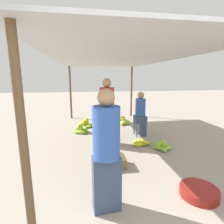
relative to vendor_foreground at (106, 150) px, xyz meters
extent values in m
cylinder|color=brown|center=(-0.81, -0.49, 0.26)|extent=(0.08, 0.08, 2.21)
cylinder|color=brown|center=(-0.81, 5.59, 0.26)|extent=(0.08, 0.08, 2.21)
cylinder|color=brown|center=(1.88, 5.59, 0.26)|extent=(0.08, 0.08, 2.21)
cube|color=#B2B2B7|center=(0.53, 2.55, 1.38)|extent=(3.09, 6.48, 0.04)
cube|color=#384766|center=(0.00, 0.00, -0.47)|extent=(0.38, 0.23, 0.76)
cylinder|color=#3359B2|center=(0.00, 0.00, 0.24)|extent=(0.37, 0.37, 0.66)
sphere|color=tan|center=(0.00, 0.00, 0.68)|extent=(0.21, 0.21, 0.21)
cube|color=#384C84|center=(1.41, 2.88, -0.43)|extent=(0.34, 0.34, 0.04)
cylinder|color=#384C84|center=(1.27, 2.74, -0.65)|extent=(0.04, 0.04, 0.40)
cylinder|color=#384C84|center=(1.54, 2.74, -0.65)|extent=(0.04, 0.04, 0.40)
cylinder|color=#384C84|center=(1.27, 3.01, -0.65)|extent=(0.04, 0.04, 0.40)
cylinder|color=#384C84|center=(1.54, 3.01, -0.65)|extent=(0.04, 0.04, 0.40)
cube|color=#384766|center=(1.51, 2.88, -0.63)|extent=(0.15, 0.31, 0.44)
cube|color=#384766|center=(1.41, 2.88, -0.32)|extent=(0.35, 0.35, 0.18)
cylinder|color=#3359B2|center=(1.41, 2.88, 0.03)|extent=(0.31, 0.31, 0.52)
sphere|color=tan|center=(1.41, 2.88, 0.39)|extent=(0.20, 0.20, 0.20)
cylinder|color=maroon|center=(1.41, 0.03, -0.78)|extent=(0.56, 0.56, 0.14)
ellipsoid|color=#98C131|center=(-0.29, 4.23, -0.74)|extent=(0.35, 0.17, 0.11)
ellipsoid|color=yellow|center=(-0.31, 4.03, -0.70)|extent=(0.27, 0.28, 0.09)
ellipsoid|color=#9DC330|center=(-0.22, 4.11, -0.70)|extent=(0.30, 0.34, 0.12)
ellipsoid|color=yellow|center=(-0.37, 4.20, -0.73)|extent=(0.18, 0.34, 0.10)
ellipsoid|color=#C0D12A|center=(-0.20, 4.10, -0.59)|extent=(0.20, 0.35, 0.13)
ellipsoid|color=yellow|center=(-0.21, 4.14, -0.63)|extent=(0.32, 0.29, 0.11)
ellipsoid|color=#BED02A|center=(-0.20, 4.11, -0.80)|extent=(0.59, 0.52, 0.10)
ellipsoid|color=#A9C82E|center=(-0.40, 3.44, -0.72)|extent=(0.32, 0.13, 0.15)
ellipsoid|color=#8EBD33|center=(-0.38, 3.46, -0.61)|extent=(0.28, 0.32, 0.10)
ellipsoid|color=#B1CB2C|center=(-0.24, 3.47, -0.77)|extent=(0.25, 0.36, 0.11)
ellipsoid|color=#8EBD33|center=(-0.38, 3.28, -0.79)|extent=(0.31, 0.24, 0.12)
ellipsoid|color=#ADCA2D|center=(-0.39, 3.46, -0.62)|extent=(0.24, 0.13, 0.09)
ellipsoid|color=#90BE32|center=(-0.29, 3.40, -0.68)|extent=(0.26, 0.35, 0.11)
ellipsoid|color=#7BB536|center=(-0.38, 3.46, -0.80)|extent=(0.48, 0.42, 0.10)
ellipsoid|color=#79B536|center=(1.61, 1.64, -0.80)|extent=(0.16, 0.28, 0.11)
ellipsoid|color=#8ABB33|center=(1.53, 1.86, -0.74)|extent=(0.22, 0.31, 0.12)
ellipsoid|color=#B5CD2C|center=(1.64, 1.87, -0.75)|extent=(0.19, 0.29, 0.11)
ellipsoid|color=#87BA34|center=(1.66, 1.77, -0.73)|extent=(0.23, 0.25, 0.14)
ellipsoid|color=#ADC92D|center=(1.68, 1.85, -0.72)|extent=(0.33, 0.30, 0.12)
ellipsoid|color=#95C031|center=(1.65, 1.82, -0.80)|extent=(0.48, 0.42, 0.10)
ellipsoid|color=yellow|center=(1.29, 4.92, -0.75)|extent=(0.32, 0.10, 0.14)
ellipsoid|color=yellow|center=(1.22, 5.00, -0.72)|extent=(0.34, 0.22, 0.12)
ellipsoid|color=yellow|center=(1.24, 5.05, -0.78)|extent=(0.28, 0.25, 0.14)
ellipsoid|color=#ADCA2D|center=(1.25, 5.01, -0.78)|extent=(0.36, 0.24, 0.11)
ellipsoid|color=#86BA34|center=(1.21, 5.06, -0.80)|extent=(0.22, 0.21, 0.10)
ellipsoid|color=#BDD02A|center=(1.22, 4.93, -0.80)|extent=(0.40, 0.35, 0.10)
ellipsoid|color=#CCD628|center=(1.18, 4.14, -0.79)|extent=(0.29, 0.18, 0.12)
ellipsoid|color=#BFD12A|center=(1.13, 4.09, -0.79)|extent=(0.20, 0.32, 0.09)
ellipsoid|color=#96C031|center=(1.27, 4.28, -0.74)|extent=(0.32, 0.32, 0.11)
ellipsoid|color=#93BF32|center=(1.22, 4.27, -0.72)|extent=(0.29, 0.28, 0.13)
ellipsoid|color=yellow|center=(1.32, 4.26, -0.79)|extent=(0.34, 0.14, 0.13)
ellipsoid|color=#8FBE32|center=(1.19, 4.10, -0.76)|extent=(0.21, 0.24, 0.14)
ellipsoid|color=#99C231|center=(1.29, 4.17, -0.75)|extent=(0.25, 0.18, 0.10)
ellipsoid|color=yellow|center=(1.24, 4.22, -0.80)|extent=(0.40, 0.35, 0.10)
ellipsoid|color=yellow|center=(1.09, 2.01, -0.79)|extent=(0.26, 0.18, 0.12)
ellipsoid|color=#8EBD33|center=(1.14, 2.16, -0.78)|extent=(0.21, 0.34, 0.09)
ellipsoid|color=#ADCA2D|center=(1.10, 2.21, -0.79)|extent=(0.26, 0.28, 0.11)
ellipsoid|color=#8DBD33|center=(1.20, 2.23, -0.76)|extent=(0.20, 0.23, 0.10)
ellipsoid|color=#C1D22A|center=(1.12, 2.09, -0.79)|extent=(0.26, 0.16, 0.12)
ellipsoid|color=#ACC92D|center=(1.31, 2.12, -0.80)|extent=(0.31, 0.28, 0.09)
ellipsoid|color=yellow|center=(1.22, 2.09, -0.74)|extent=(0.29, 0.32, 0.11)
ellipsoid|color=#95C031|center=(1.19, 2.14, -0.80)|extent=(0.38, 0.34, 0.10)
cube|color=brown|center=(0.33, 1.12, -0.76)|extent=(0.37, 0.37, 0.18)
cube|color=brown|center=(0.33, 1.12, -0.66)|extent=(0.38, 0.38, 0.02)
cube|color=#9E7A4C|center=(0.31, 2.89, -0.76)|extent=(0.43, 0.43, 0.18)
cube|color=brown|center=(0.31, 2.89, -0.66)|extent=(0.45, 0.45, 0.02)
cube|color=#4C4238|center=(0.32, 2.30, -0.45)|extent=(0.44, 0.35, 0.81)
cylinder|color=#BF3833|center=(0.32, 2.30, 0.31)|extent=(0.49, 0.49, 0.70)
sphere|color=tan|center=(0.32, 2.30, 0.78)|extent=(0.23, 0.23, 0.23)
camera|label=1|loc=(-0.27, -2.07, 0.92)|focal=28.00mm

